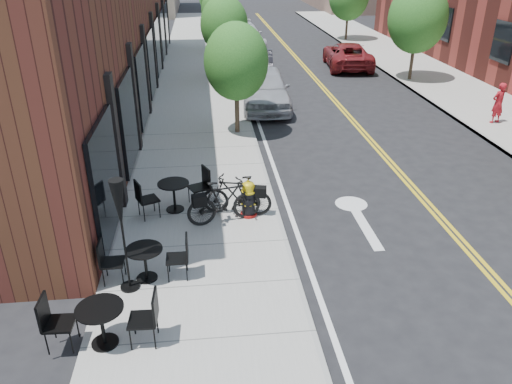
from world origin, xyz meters
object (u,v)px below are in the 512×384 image
bicycle_left (236,195)px  parked_car_far (347,55)px  fire_hydrant (248,199)px  pedestrian (498,103)px  patio_umbrella (120,213)px  parked_car_a (265,88)px  bistro_set_b (101,320)px  bicycle_right (224,201)px  parked_car_b (259,64)px  parked_car_c (243,36)px  bistro_set_c (174,192)px  bistro_set_a (145,259)px

bicycle_left → parked_car_far: size_ratio=0.35×
fire_hydrant → pedestrian: pedestrian is taller
patio_umbrella → parked_car_a: 12.91m
parked_car_a → pedestrian: pedestrian is taller
bicycle_left → bistro_set_b: bicycle_left is taller
bicycle_right → pedestrian: bearing=-71.6°
parked_car_b → parked_car_c: (-0.11, 8.09, 0.15)m
parked_car_c → parked_car_b: bearing=-94.8°
bistro_set_b → parked_car_a: parked_car_a is taller
bicycle_left → parked_car_a: parked_car_a is taller
bistro_set_b → patio_umbrella: (0.24, 1.51, 1.17)m
bicycle_left → bistro_set_b: size_ratio=0.96×
fire_hydrant → bistro_set_b: bearing=-138.3°
bistro_set_c → parked_car_far: size_ratio=0.37×
parked_car_far → bistro_set_a: bearing=69.9°
bicycle_right → parked_car_far: parked_car_far is taller
bistro_set_a → parked_car_c: (4.11, 25.45, 0.23)m
bistro_set_a → bistro_set_c: bearing=80.6°
bicycle_right → patio_umbrella: 3.31m
bistro_set_c → bistro_set_b: bearing=-126.2°
bicycle_right → parked_car_c: (2.43, 23.31, 0.14)m
parked_car_c → patio_umbrella: bearing=-105.3°
parked_car_a → parked_car_far: size_ratio=0.97×
parked_car_a → parked_car_b: 5.45m
fire_hydrant → parked_car_far: bearing=52.7°
bistro_set_c → patio_umbrella: size_ratio=0.79×
bistro_set_a → parked_car_b: 17.86m
parked_car_b → pedestrian: size_ratio=2.62×
pedestrian → bicycle_right: bearing=14.4°
bicycle_right → parked_car_far: size_ratio=0.37×
bistro_set_a → parked_car_b: parked_car_b is taller
bicycle_left → patio_umbrella: 3.77m
fire_hydrant → parked_car_b: parked_car_b is taller
bicycle_left → bistro_set_c: (-1.54, 0.37, -0.03)m
bistro_set_b → bistro_set_a: bearing=75.2°
bicycle_left → pedestrian: pedestrian is taller
bistro_set_a → parked_car_far: bearing=63.4°
bicycle_right → bistro_set_b: (-2.22, -3.92, -0.06)m
bicycle_left → bistro_set_c: 1.58m
parked_car_far → bicycle_right: bearing=71.6°
parked_car_a → parked_car_far: bearing=55.2°
bistro_set_a → bicycle_right: bearing=51.4°
bicycle_right → bistro_set_c: 1.43m
bicycle_left → parked_car_far: (7.37, 16.55, 0.05)m
bicycle_left → parked_car_c: parked_car_c is taller
parked_car_a → pedestrian: (8.36, -3.28, 0.06)m
pedestrian → parked_car_b: bearing=-64.8°
parked_car_b → patio_umbrella: bearing=-99.2°
bicycle_right → parked_car_a: bearing=-25.9°
fire_hydrant → bicycle_right: bearing=-170.8°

